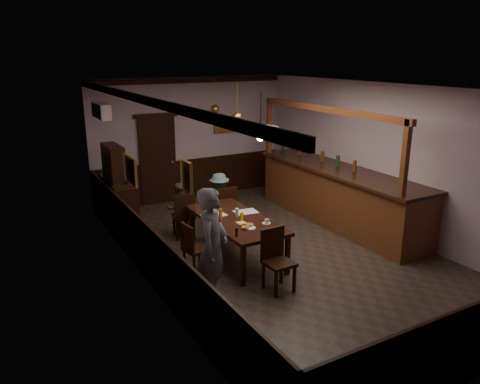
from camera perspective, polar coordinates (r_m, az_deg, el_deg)
room at (r=8.27m, az=5.09°, el=2.16°), size 5.01×8.01×3.01m
dining_table at (r=8.30m, az=-0.53°, el=-3.62°), size 1.01×2.20×0.75m
chair_far_left at (r=9.25m, az=-6.84°, el=-2.65°), size 0.48×0.48×0.95m
chair_far_right at (r=9.61m, az=-1.80°, el=-1.79°), size 0.43×0.43×0.95m
chair_near at (r=7.30m, az=4.43°, el=-7.85°), size 0.44×0.44×0.98m
chair_side at (r=7.82m, az=-5.77°, el=-6.60°), size 0.43×0.43×0.88m
person_standing at (r=6.74m, az=-3.34°, el=-6.74°), size 0.75×0.76×1.77m
person_seated_left at (r=9.50m, az=-7.40°, el=-2.02°), size 0.62×0.54×1.08m
person_seated_right at (r=9.83m, az=-2.53°, el=-1.00°), size 0.81×0.54×1.17m
newspaper_left at (r=8.42m, az=-3.19°, el=-2.84°), size 0.46×0.35×0.01m
newspaper_right at (r=8.58m, az=0.69°, el=-2.43°), size 0.45×0.34×0.01m
napkin at (r=8.05m, az=0.14°, el=-3.75°), size 0.15×0.15×0.00m
saucer at (r=8.02m, az=3.23°, el=-3.83°), size 0.15×0.15×0.01m
coffee_cup at (r=7.99m, az=3.30°, el=-3.58°), size 0.08×0.08×0.07m
pastry_plate at (r=7.80m, az=1.11°, el=-4.39°), size 0.22×0.22×0.01m
pastry_ring_a at (r=7.74m, az=0.63°, el=-4.34°), size 0.13×0.13×0.04m
pastry_ring_b at (r=7.86m, az=1.18°, el=-4.01°), size 0.13×0.13×0.04m
soda_can at (r=8.18m, az=0.23°, el=-2.98°), size 0.07×0.07×0.12m
beer_glass at (r=8.16m, az=-2.41°, el=-2.76°), size 0.06×0.06×0.20m
water_glass at (r=8.33m, az=-0.37°, el=-2.51°), size 0.06×0.06×0.15m
pepper_mill at (r=7.46m, az=-0.42°, el=-4.88°), size 0.04×0.04×0.14m
sideboard at (r=10.08m, az=-14.67°, el=-0.35°), size 0.48×1.34×1.76m
bar_counter at (r=10.24m, az=11.93°, el=-0.30°), size 1.05×4.52×2.53m
door_back at (r=11.44m, az=-9.98°, el=3.72°), size 0.90×0.06×2.10m
ac_unit at (r=9.81m, az=-16.56°, el=9.48°), size 0.20×0.85×0.30m
picture_left_small at (r=5.60m, az=-6.53°, el=1.98°), size 0.04×0.28×0.36m
picture_left_large at (r=7.91m, az=-13.20°, el=2.62°), size 0.04×0.62×0.48m
picture_back at (r=12.01m, az=-1.98°, el=8.21°), size 0.55×0.04×0.42m
pendant_iron at (r=7.19m, az=2.49°, el=7.07°), size 0.56×0.56×0.75m
pendant_brass_mid at (r=9.68m, az=-0.34°, el=9.16°), size 0.20×0.20×0.81m
pendant_brass_far at (r=11.04m, az=-3.07°, el=10.06°), size 0.20×0.20×0.81m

